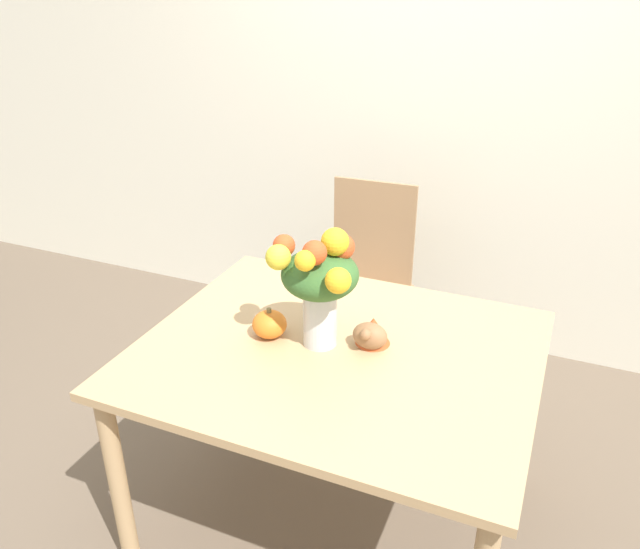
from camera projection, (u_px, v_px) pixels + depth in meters
name	position (u px, v px, depth m)	size (l,w,h in m)	color
ground_plane	(335.00, 513.00, 2.36)	(12.00, 12.00, 0.00)	brown
wall_back	(452.00, 85.00, 2.98)	(8.00, 0.06, 2.70)	silver
dining_table	(337.00, 371.00, 2.07)	(1.27, 1.05, 0.74)	tan
flower_vase	(319.00, 281.00, 1.95)	(0.29, 0.27, 0.41)	silver
pumpkin	(270.00, 324.00, 2.08)	(0.12, 0.12, 0.11)	orange
turkey_figurine	(372.00, 333.00, 2.03)	(0.12, 0.15, 0.09)	#936642
dining_chair_near_window	(365.00, 284.00, 2.97)	(0.43, 0.43, 0.97)	#9E7A56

